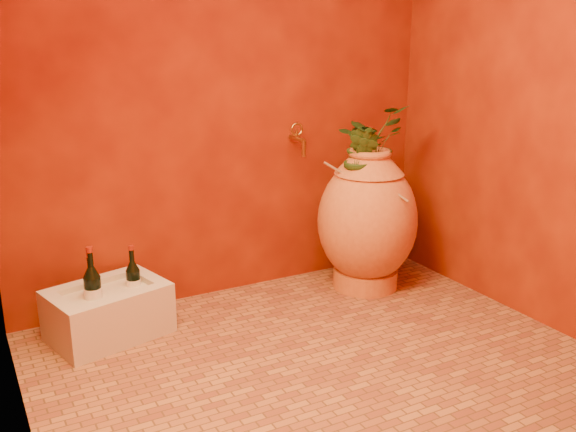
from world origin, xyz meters
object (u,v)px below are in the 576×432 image
wine_bottle_a (93,291)px  wine_bottle_b (93,293)px  stone_basin (108,313)px  wine_bottle_c (134,282)px  wall_tap (298,138)px  amphora (367,220)px

wine_bottle_a → wine_bottle_b: 0.01m
stone_basin → wine_bottle_c: 0.20m
stone_basin → wine_bottle_c: bearing=14.5°
wine_bottle_b → wall_tap: size_ratio=1.76×
stone_basin → wine_bottle_b: size_ratio=1.94×
stone_basin → wine_bottle_a: wine_bottle_a is taller
stone_basin → wall_tap: 1.42m
wine_bottle_b → wine_bottle_c: bearing=15.8°
wine_bottle_c → stone_basin: bearing=-165.5°
wine_bottle_a → stone_basin: bearing=21.2°
stone_basin → wine_bottle_a: bearing=-158.8°
wine_bottle_a → amphora: bearing=-1.9°
wine_bottle_a → wall_tap: wall_tap is taller
wine_bottle_a → wine_bottle_c: 0.23m
wine_bottle_c → amphora: bearing=-4.9°
stone_basin → wine_bottle_b: bearing=-161.7°
amphora → wall_tap: bearing=141.5°
amphora → wine_bottle_b: 1.59m
amphora → stone_basin: 1.54m
wine_bottle_b → wine_bottle_c: 0.23m
wine_bottle_a → wine_bottle_c: bearing=16.8°
stone_basin → amphora: bearing=-3.0°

